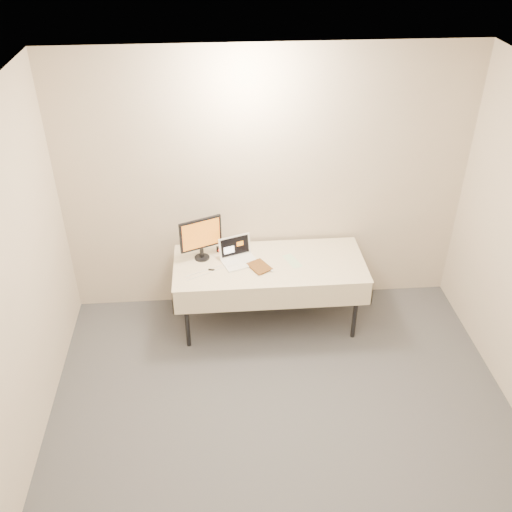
{
  "coord_description": "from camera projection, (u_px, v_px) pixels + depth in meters",
  "views": [
    {
      "loc": [
        -0.5,
        -2.52,
        3.83
      ],
      "look_at": [
        -0.14,
        1.99,
        0.86
      ],
      "focal_mm": 40.0,
      "sensor_mm": 36.0,
      "label": 1
    }
  ],
  "objects": [
    {
      "name": "back_wall",
      "position": [
        266.0,
        185.0,
        5.57
      ],
      "size": [
        4.0,
        0.1,
        2.7
      ],
      "primitive_type": "cube",
      "color": "beige",
      "rests_on": "ground"
    },
    {
      "name": "monitor",
      "position": [
        201.0,
        236.0,
        5.46
      ],
      "size": [
        0.4,
        0.19,
        0.44
      ],
      "rotation": [
        0.0,
        0.0,
        0.4
      ],
      "color": "black",
      "rests_on": "table"
    },
    {
      "name": "paper_form",
      "position": [
        292.0,
        261.0,
        5.56
      ],
      "size": [
        0.18,
        0.27,
        0.0
      ],
      "primitive_type": "cube",
      "rotation": [
        0.0,
        0.0,
        0.37
      ],
      "color": "beige",
      "rests_on": "table"
    },
    {
      "name": "book",
      "position": [
        252.0,
        261.0,
        5.36
      ],
      "size": [
        0.16,
        0.1,
        0.23
      ],
      "primitive_type": "imported",
      "rotation": [
        0.0,
        0.0,
        0.51
      ],
      "color": "#9A5A1C",
      "rests_on": "table"
    },
    {
      "name": "alarm_clock",
      "position": [
        222.0,
        249.0,
        5.7
      ],
      "size": [
        0.11,
        0.05,
        0.05
      ],
      "rotation": [
        0.0,
        0.0,
        0.05
      ],
      "color": "black",
      "rests_on": "table"
    },
    {
      "name": "table",
      "position": [
        269.0,
        268.0,
        5.57
      ],
      "size": [
        1.86,
        0.81,
        0.74
      ],
      "color": "black",
      "rests_on": "ground"
    },
    {
      "name": "usb_dongle",
      "position": [
        211.0,
        270.0,
        5.43
      ],
      "size": [
        0.06,
        0.03,
        0.01
      ],
      "primitive_type": "cube",
      "rotation": [
        0.0,
        0.0,
        -0.25
      ],
      "color": "black",
      "rests_on": "table"
    },
    {
      "name": "clicker",
      "position": [
        271.0,
        270.0,
        5.42
      ],
      "size": [
        0.06,
        0.09,
        0.02
      ],
      "primitive_type": "ellipsoid",
      "rotation": [
        0.0,
        0.0,
        0.27
      ],
      "color": "silver",
      "rests_on": "table"
    },
    {
      "name": "ground",
      "position": [
        296.0,
        498.0,
        4.23
      ],
      "size": [
        5.0,
        5.0,
        0.0
      ],
      "primitive_type": "plane",
      "color": "#3B3B40",
      "rests_on": "ground"
    },
    {
      "name": "laptop",
      "position": [
        238.0,
        256.0,
        5.54
      ],
      "size": [
        0.4,
        0.36,
        0.23
      ],
      "rotation": [
        0.0,
        0.0,
        0.34
      ],
      "color": "white",
      "rests_on": "table"
    }
  ]
}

